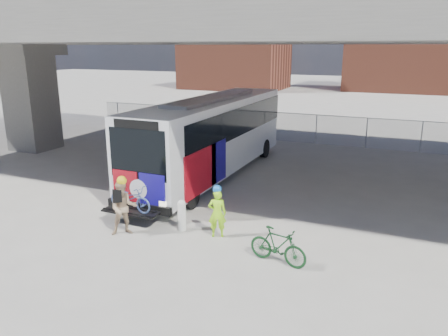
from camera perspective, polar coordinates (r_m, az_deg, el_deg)
The scene contains 9 objects.
ground at distance 17.20m, azimuth -0.00°, elevation -4.38°, with size 160.00×160.00×0.00m, color #9E9991.
bus at distance 20.29m, azimuth -1.51°, elevation 4.89°, with size 2.67×12.94×3.69m.
overpass at distance 19.91m, azimuth 4.85°, elevation 17.46°, with size 40.00×16.00×7.95m.
chainlink_fence at distance 27.94m, azimuth 9.99°, elevation 6.18°, with size 30.00×0.06×30.00m.
brick_buildings at distance 63.25m, azimuth 19.54°, elevation 14.30°, with size 54.00×22.00×12.00m.
bollard at distance 14.48m, azimuth -5.54°, elevation -5.99°, with size 0.27×0.27×1.05m.
cyclist_hivis at distance 13.84m, azimuth -0.90°, elevation -5.77°, with size 0.67×0.57×1.73m.
cyclist_tan at distance 14.34m, azimuth -13.02°, elevation -5.00°, with size 1.10×1.08×1.97m.
bike_parked at distance 12.40m, azimuth 7.05°, elevation -10.08°, with size 0.49×1.75×1.05m, color #133D1C.
Camera 1 is at (6.49, -14.81, 5.86)m, focal length 35.00 mm.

